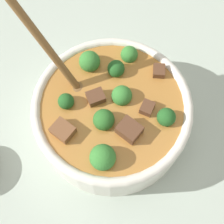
% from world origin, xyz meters
% --- Properties ---
extents(ground_plane, '(4.00, 4.00, 0.00)m').
position_xyz_m(ground_plane, '(0.00, 0.00, 0.00)').
color(ground_plane, '#ADBCAD').
extents(stew_bowl, '(0.26, 0.29, 0.26)m').
position_xyz_m(stew_bowl, '(0.00, -0.00, 0.05)').
color(stew_bowl, white).
rests_on(stew_bowl, ground_plane).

